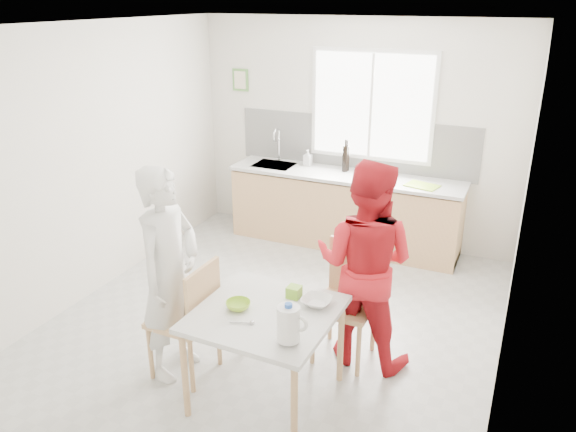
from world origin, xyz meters
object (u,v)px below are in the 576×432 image
object	(u,v)px
person_white	(170,274)
milk_jug	(289,323)
chair_far	(348,295)
wine_bottle_a	(345,159)
bowl_green	(238,305)
dining_table	(266,321)
person_red	(365,264)
wine_bottle_b	(347,158)
bowl_white	(317,301)
chair_left	(191,315)

from	to	relation	value
person_white	milk_jug	distance (m)	1.20
chair_far	wine_bottle_a	xyz separation A→B (m)	(-0.81, 2.25, 0.52)
bowl_green	wine_bottle_a	world-z (taller)	wine_bottle_a
dining_table	milk_jug	distance (m)	0.48
chair_far	person_red	bearing A→B (deg)	-1.23
dining_table	milk_jug	size ratio (longest dim) A/B	3.71
person_white	chair_far	bearing A→B (deg)	-55.35
person_white	wine_bottle_b	size ratio (longest dim) A/B	5.86
person_white	bowl_white	size ratio (longest dim) A/B	7.79
chair_left	person_red	world-z (taller)	person_red
wine_bottle_b	bowl_white	bearing A→B (deg)	-75.60
milk_jug	wine_bottle_b	bearing A→B (deg)	103.89
wine_bottle_b	chair_far	bearing A→B (deg)	-70.74
dining_table	bowl_white	world-z (taller)	bowl_white
chair_far	bowl_white	xyz separation A→B (m)	(-0.07, -0.58, 0.23)
bowl_green	milk_jug	distance (m)	0.58
chair_left	person_white	world-z (taller)	person_white
bowl_white	wine_bottle_a	distance (m)	2.94
bowl_green	wine_bottle_b	bearing A→B (deg)	94.17
dining_table	person_white	xyz separation A→B (m)	(-0.85, 0.02, 0.19)
wine_bottle_a	bowl_green	bearing A→B (deg)	-85.71
chair_far	milk_jug	bearing A→B (deg)	-91.34
person_red	bowl_white	xyz separation A→B (m)	(-0.20, -0.57, -0.09)
person_red	milk_jug	bearing A→B (deg)	81.93
chair_far	wine_bottle_b	xyz separation A→B (m)	(-0.80, 2.30, 0.51)
dining_table	wine_bottle_b	xyz separation A→B (m)	(-0.43, 3.12, 0.39)
milk_jug	wine_bottle_a	bearing A→B (deg)	104.11
person_red	bowl_white	size ratio (longest dim) A/B	7.80
person_red	bowl_white	bearing A→B (deg)	72.53
dining_table	wine_bottle_b	size ratio (longest dim) A/B	3.39
chair_far	wine_bottle_b	world-z (taller)	wine_bottle_b
chair_far	wine_bottle_a	size ratio (longest dim) A/B	3.17
dining_table	person_red	distance (m)	0.97
person_white	wine_bottle_b	distance (m)	3.13
chair_far	person_white	world-z (taller)	person_white
bowl_green	bowl_white	distance (m)	0.58
chair_left	milk_jug	world-z (taller)	milk_jug
chair_far	wine_bottle_a	distance (m)	2.45
person_white	bowl_white	bearing A→B (deg)	-77.70
milk_jug	wine_bottle_b	world-z (taller)	wine_bottle_b
chair_left	person_white	distance (m)	0.37
chair_left	wine_bottle_b	size ratio (longest dim) A/B	3.34
person_red	wine_bottle_a	xyz separation A→B (m)	(-0.94, 2.26, 0.20)
wine_bottle_a	wine_bottle_b	distance (m)	0.05
dining_table	person_white	bearing A→B (deg)	178.51
chair_left	wine_bottle_b	distance (m)	3.15
person_red	wine_bottle_a	bearing A→B (deg)	-65.97
bowl_green	wine_bottle_a	xyz separation A→B (m)	(-0.23, 3.11, 0.29)
person_white	wine_bottle_a	distance (m)	3.08
dining_table	bowl_green	world-z (taller)	bowl_green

